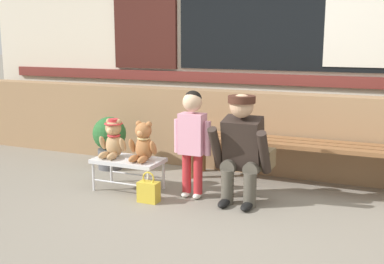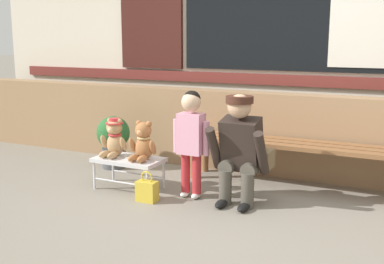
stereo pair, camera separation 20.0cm
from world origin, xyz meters
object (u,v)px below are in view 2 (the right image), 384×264
at_px(wooden_bench_long, 293,149).
at_px(handbag_on_ground, 147,191).
at_px(small_display_bench, 129,161).
at_px(potted_plant, 113,139).
at_px(teddy_bear_with_hat, 114,138).
at_px(adult_crouching, 241,149).
at_px(teddy_bear_plain, 143,142).
at_px(child_standing, 191,132).

xyz_separation_m(wooden_bench_long, handbag_on_ground, (-1.03, -0.96, -0.28)).
distance_m(small_display_bench, potted_plant, 0.80).
relative_size(teddy_bear_with_hat, adult_crouching, 0.38).
bearing_deg(adult_crouching, teddy_bear_plain, -174.80).
relative_size(teddy_bear_with_hat, teddy_bear_plain, 1.00).
distance_m(teddy_bear_with_hat, adult_crouching, 1.25).
relative_size(teddy_bear_plain, potted_plant, 0.64).
distance_m(wooden_bench_long, handbag_on_ground, 1.43).
bearing_deg(wooden_bench_long, handbag_on_ground, -136.90).
relative_size(wooden_bench_long, small_display_bench, 3.28).
height_order(small_display_bench, teddy_bear_with_hat, teddy_bear_with_hat).
bearing_deg(child_standing, adult_crouching, 5.40).
relative_size(small_display_bench, adult_crouching, 0.67).
relative_size(small_display_bench, teddy_bear_plain, 1.76).
xyz_separation_m(teddy_bear_plain, adult_crouching, (0.92, 0.08, 0.02)).
xyz_separation_m(wooden_bench_long, potted_plant, (-1.93, -0.17, -0.05)).
bearing_deg(potted_plant, handbag_on_ground, -41.15).
height_order(teddy_bear_with_hat, teddy_bear_plain, same).
height_order(small_display_bench, adult_crouching, adult_crouching).
bearing_deg(teddy_bear_plain, adult_crouching, 5.20).
bearing_deg(child_standing, teddy_bear_with_hat, -177.06).
distance_m(teddy_bear_plain, potted_plant, 0.93).
bearing_deg(teddy_bear_with_hat, small_display_bench, -0.77).
bearing_deg(small_display_bench, adult_crouching, 4.51).
distance_m(wooden_bench_long, small_display_bench, 1.55).
distance_m(small_display_bench, teddy_bear_plain, 0.25).
height_order(wooden_bench_long, adult_crouching, adult_crouching).
bearing_deg(teddy_bear_plain, wooden_bench_long, 31.32).
relative_size(child_standing, potted_plant, 1.68).
relative_size(teddy_bear_plain, handbag_on_ground, 1.34).
relative_size(small_display_bench, potted_plant, 1.12).
bearing_deg(teddy_bear_with_hat, potted_plant, 126.23).
distance_m(wooden_bench_long, child_standing, 1.03).
height_order(adult_crouching, potted_plant, adult_crouching).
bearing_deg(potted_plant, adult_crouching, -16.10).
relative_size(child_standing, handbag_on_ground, 3.52).
bearing_deg(wooden_bench_long, teddy_bear_plain, -148.68).
height_order(teddy_bear_with_hat, handbag_on_ground, teddy_bear_with_hat).
height_order(small_display_bench, child_standing, child_standing).
bearing_deg(potted_plant, wooden_bench_long, 4.98).
bearing_deg(adult_crouching, potted_plant, 163.90).
distance_m(wooden_bench_long, potted_plant, 1.94).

